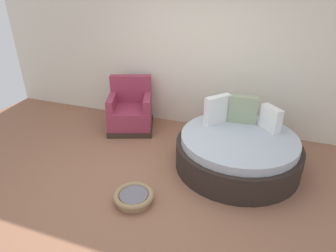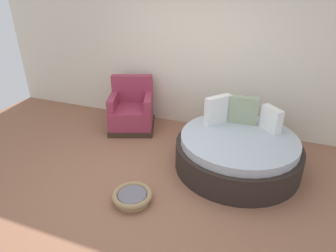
{
  "view_description": "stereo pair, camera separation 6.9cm",
  "coord_description": "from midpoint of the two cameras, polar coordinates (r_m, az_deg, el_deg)",
  "views": [
    {
      "loc": [
        1.34,
        -2.98,
        2.49
      ],
      "look_at": [
        0.04,
        0.66,
        0.55
      ],
      "focal_mm": 30.82,
      "sensor_mm": 36.0,
      "label": 1
    },
    {
      "loc": [
        1.41,
        -2.95,
        2.49
      ],
      "look_at": [
        0.04,
        0.66,
        0.55
      ],
      "focal_mm": 30.82,
      "sensor_mm": 36.0,
      "label": 2
    }
  ],
  "objects": [
    {
      "name": "ground_plane",
      "position": [
        4.11,
        -4.21,
        -10.86
      ],
      "size": [
        8.0,
        8.0,
        0.02
      ],
      "primitive_type": "cube",
      "color": "#936047"
    },
    {
      "name": "back_wall",
      "position": [
        5.28,
        4.35,
        15.26
      ],
      "size": [
        8.0,
        0.12,
        2.91
      ],
      "primitive_type": "cube",
      "color": "silver",
      "rests_on": "ground_plane"
    },
    {
      "name": "round_daybed",
      "position": [
        4.38,
        13.12,
        -4.65
      ],
      "size": [
        1.81,
        1.81,
        0.95
      ],
      "color": "#2D231E",
      "rests_on": "ground_plane"
    },
    {
      "name": "red_armchair",
      "position": [
        5.42,
        -7.73,
        2.89
      ],
      "size": [
        1.03,
        1.03,
        0.94
      ],
      "color": "#38281E",
      "rests_on": "ground_plane"
    },
    {
      "name": "pet_basket",
      "position": [
        3.75,
        -7.32,
        -13.72
      ],
      "size": [
        0.51,
        0.51,
        0.13
      ],
      "color": "#9E7F56",
      "rests_on": "ground_plane"
    }
  ]
}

